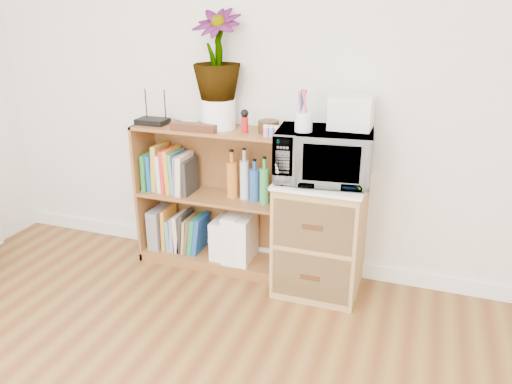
% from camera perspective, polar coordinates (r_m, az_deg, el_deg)
% --- Properties ---
extents(skirting_board, '(4.00, 0.02, 0.10)m').
position_cam_1_polar(skirting_board, '(3.49, 1.40, -7.18)').
color(skirting_board, white).
rests_on(skirting_board, ground).
extents(bookshelf, '(1.00, 0.30, 0.95)m').
position_cam_1_polar(bookshelf, '(3.31, -5.07, -0.75)').
color(bookshelf, brown).
rests_on(bookshelf, ground).
extents(wicker_unit, '(0.50, 0.45, 0.70)m').
position_cam_1_polar(wicker_unit, '(3.07, 7.32, -5.10)').
color(wicker_unit, '#9E7542').
rests_on(wicker_unit, ground).
extents(microwave, '(0.58, 0.42, 0.30)m').
position_cam_1_polar(microwave, '(2.88, 7.75, 4.16)').
color(microwave, silver).
rests_on(microwave, wicker_unit).
extents(pen_cup, '(0.10, 0.10, 0.11)m').
position_cam_1_polar(pen_cup, '(2.79, 5.46, 8.00)').
color(pen_cup, white).
rests_on(pen_cup, microwave).
extents(small_appliance, '(0.24, 0.20, 0.19)m').
position_cam_1_polar(small_appliance, '(2.88, 10.85, 8.95)').
color(small_appliance, silver).
rests_on(small_appliance, microwave).
extents(router, '(0.20, 0.13, 0.04)m').
position_cam_1_polar(router, '(3.32, -11.74, 7.91)').
color(router, black).
rests_on(router, bookshelf).
extents(white_bowl, '(0.13, 0.13, 0.03)m').
position_cam_1_polar(white_bowl, '(3.20, -7.98, 7.61)').
color(white_bowl, silver).
rests_on(white_bowl, bookshelf).
extents(plant_pot, '(0.21, 0.21, 0.18)m').
position_cam_1_polar(plant_pot, '(3.14, -4.32, 8.91)').
color(plant_pot, white).
rests_on(plant_pot, bookshelf).
extents(potted_plant, '(0.29, 0.29, 0.53)m').
position_cam_1_polar(potted_plant, '(3.09, -4.50, 15.37)').
color(potted_plant, '#326729').
rests_on(potted_plant, plant_pot).
extents(trinket_box, '(0.29, 0.07, 0.05)m').
position_cam_1_polar(trinket_box, '(3.10, -7.11, 7.37)').
color(trinket_box, '#32190D').
rests_on(trinket_box, bookshelf).
extents(kokeshi_doll, '(0.04, 0.04, 0.10)m').
position_cam_1_polar(kokeshi_doll, '(3.02, -1.30, 7.68)').
color(kokeshi_doll, '#A41414').
rests_on(kokeshi_doll, bookshelf).
extents(wooden_bowl, '(0.13, 0.13, 0.07)m').
position_cam_1_polar(wooden_bowl, '(3.03, 1.45, 7.47)').
color(wooden_bowl, '#33200E').
rests_on(wooden_bowl, bookshelf).
extents(paint_jars, '(0.12, 0.04, 0.06)m').
position_cam_1_polar(paint_jars, '(2.92, 1.76, 6.87)').
color(paint_jars, pink).
rests_on(paint_jars, bookshelf).
extents(file_box, '(0.08, 0.22, 0.28)m').
position_cam_1_polar(file_box, '(3.59, -10.94, -3.90)').
color(file_box, slate).
rests_on(file_box, bookshelf).
extents(magazine_holder_left, '(0.08, 0.21, 0.27)m').
position_cam_1_polar(magazine_holder_left, '(3.38, -4.06, -5.22)').
color(magazine_holder_left, white).
rests_on(magazine_holder_left, bookshelf).
extents(magazine_holder_mid, '(0.10, 0.26, 0.33)m').
position_cam_1_polar(magazine_holder_mid, '(3.33, -2.42, -5.03)').
color(magazine_holder_mid, white).
rests_on(magazine_holder_mid, bookshelf).
extents(magazine_holder_right, '(0.10, 0.25, 0.32)m').
position_cam_1_polar(magazine_holder_right, '(3.31, -1.24, -5.30)').
color(magazine_holder_right, white).
rests_on(magazine_holder_right, bookshelf).
extents(cookbooks, '(0.33, 0.20, 0.31)m').
position_cam_1_polar(cookbooks, '(3.38, -9.76, 2.41)').
color(cookbooks, '#1D6D2D').
rests_on(cookbooks, bookshelf).
extents(liquor_bottles, '(0.30, 0.07, 0.32)m').
position_cam_1_polar(liquor_bottles, '(3.16, -1.10, 1.64)').
color(liquor_bottles, '#C46C24').
rests_on(liquor_bottles, bookshelf).
extents(lower_books, '(0.30, 0.19, 0.29)m').
position_cam_1_polar(lower_books, '(3.50, -8.11, -4.51)').
color(lower_books, orange).
rests_on(lower_books, bookshelf).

